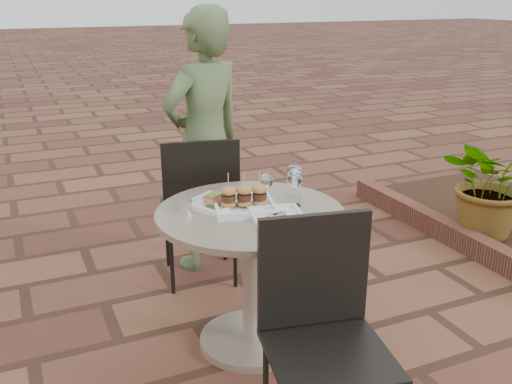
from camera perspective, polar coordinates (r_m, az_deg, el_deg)
name	(u,v)px	position (r m, az deg, el deg)	size (l,w,h in m)	color
ground	(299,346)	(3.02, 4.34, -15.11)	(60.00, 60.00, 0.00)	brown
cafe_table	(250,258)	(2.80, -0.56, -6.59)	(0.90, 0.90, 0.73)	gray
chair_far	(200,199)	(3.39, -5.63, -0.74)	(0.52, 0.52, 0.93)	black
chair_near	(321,319)	(2.21, 6.56, -12.46)	(0.52, 0.52, 0.93)	black
diner	(205,142)	(3.59, -5.16, 4.99)	(0.60, 0.39, 1.64)	#465931
plate_salmon	(214,203)	(2.76, -4.21, -1.06)	(0.31, 0.31, 0.06)	silver
plate_sliders	(244,201)	(2.70, -1.19, -0.93)	(0.35, 0.35, 0.19)	silver
plate_tuna	(277,216)	(2.60, 2.14, -2.42)	(0.28, 0.28, 0.03)	silver
wine_glass_right	(294,180)	(2.73, 3.85, 1.23)	(0.08, 0.08, 0.19)	white
wine_glass_mid	(267,182)	(2.76, 1.08, 1.04)	(0.07, 0.07, 0.16)	white
wine_glass_far	(294,173)	(2.85, 3.85, 1.89)	(0.08, 0.08, 0.18)	white
steel_ramekin	(186,206)	(2.72, -7.04, -1.35)	(0.06, 0.06, 0.05)	silver
cutlery_set	(336,221)	(2.60, 8.04, -2.87)	(0.09, 0.19, 0.00)	silver
planter_curb	(492,254)	(4.09, 22.52, -5.76)	(0.12, 3.00, 0.15)	brown
potted_plant_a	(492,181)	(4.33, 22.51, 1.05)	(0.72, 0.62, 0.80)	#33662D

